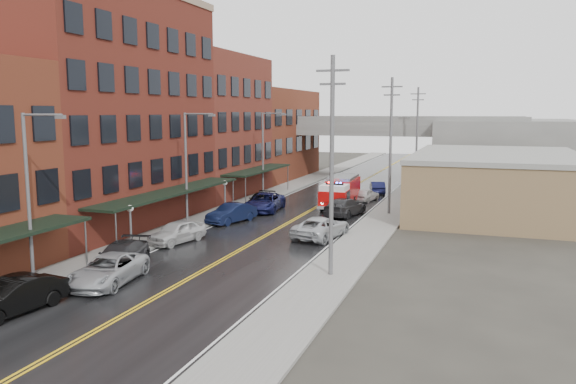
% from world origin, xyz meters
% --- Properties ---
extents(ground, '(220.00, 220.00, 0.00)m').
position_xyz_m(ground, '(0.00, 0.00, 0.00)').
color(ground, '#2D2B26').
rests_on(ground, ground).
extents(road, '(11.00, 160.00, 0.02)m').
position_xyz_m(road, '(0.00, 30.00, 0.01)').
color(road, black).
rests_on(road, ground).
extents(sidewalk_left, '(3.00, 160.00, 0.15)m').
position_xyz_m(sidewalk_left, '(-7.30, 30.00, 0.07)').
color(sidewalk_left, slate).
rests_on(sidewalk_left, ground).
extents(sidewalk_right, '(3.00, 160.00, 0.15)m').
position_xyz_m(sidewalk_right, '(7.30, 30.00, 0.07)').
color(sidewalk_right, slate).
rests_on(sidewalk_right, ground).
extents(curb_left, '(0.30, 160.00, 0.15)m').
position_xyz_m(curb_left, '(-5.65, 30.00, 0.07)').
color(curb_left, gray).
rests_on(curb_left, ground).
extents(curb_right, '(0.30, 160.00, 0.15)m').
position_xyz_m(curb_right, '(5.65, 30.00, 0.07)').
color(curb_right, gray).
rests_on(curb_right, ground).
extents(brick_building_b, '(9.00, 20.00, 18.00)m').
position_xyz_m(brick_building_b, '(-13.30, 23.00, 9.00)').
color(brick_building_b, '#5C1D18').
rests_on(brick_building_b, ground).
extents(brick_building_c, '(9.00, 15.00, 15.00)m').
position_xyz_m(brick_building_c, '(-13.30, 40.50, 7.50)').
color(brick_building_c, maroon).
rests_on(brick_building_c, ground).
extents(brick_building_far, '(9.00, 20.00, 12.00)m').
position_xyz_m(brick_building_far, '(-13.30, 58.00, 6.00)').
color(brick_building_far, '#5F2A18').
rests_on(brick_building_far, ground).
extents(tan_building, '(14.00, 22.00, 5.00)m').
position_xyz_m(tan_building, '(16.00, 40.00, 2.50)').
color(tan_building, olive).
rests_on(tan_building, ground).
extents(right_far_block, '(18.00, 30.00, 8.00)m').
position_xyz_m(right_far_block, '(18.00, 70.00, 4.00)').
color(right_far_block, slate).
rests_on(right_far_block, ground).
extents(awning_1, '(2.60, 18.00, 3.09)m').
position_xyz_m(awning_1, '(-7.49, 23.00, 2.99)').
color(awning_1, black).
rests_on(awning_1, ground).
extents(awning_2, '(2.60, 13.00, 3.09)m').
position_xyz_m(awning_2, '(-7.49, 40.50, 2.99)').
color(awning_2, black).
rests_on(awning_2, ground).
extents(globe_lamp_1, '(0.44, 0.44, 3.12)m').
position_xyz_m(globe_lamp_1, '(-6.40, 16.00, 2.31)').
color(globe_lamp_1, '#59595B').
rests_on(globe_lamp_1, ground).
extents(globe_lamp_2, '(0.44, 0.44, 3.12)m').
position_xyz_m(globe_lamp_2, '(-6.40, 30.00, 2.31)').
color(globe_lamp_2, '#59595B').
rests_on(globe_lamp_2, ground).
extents(street_lamp_0, '(2.64, 0.22, 9.00)m').
position_xyz_m(street_lamp_0, '(-6.55, 8.00, 5.19)').
color(street_lamp_0, '#59595B').
rests_on(street_lamp_0, ground).
extents(street_lamp_1, '(2.64, 0.22, 9.00)m').
position_xyz_m(street_lamp_1, '(-6.55, 24.00, 5.19)').
color(street_lamp_1, '#59595B').
rests_on(street_lamp_1, ground).
extents(street_lamp_2, '(2.64, 0.22, 9.00)m').
position_xyz_m(street_lamp_2, '(-6.55, 40.00, 5.19)').
color(street_lamp_2, '#59595B').
rests_on(street_lamp_2, ground).
extents(utility_pole_0, '(1.80, 0.24, 12.00)m').
position_xyz_m(utility_pole_0, '(7.20, 15.00, 6.31)').
color(utility_pole_0, '#59595B').
rests_on(utility_pole_0, ground).
extents(utility_pole_1, '(1.80, 0.24, 12.00)m').
position_xyz_m(utility_pole_1, '(7.20, 35.00, 6.31)').
color(utility_pole_1, '#59595B').
rests_on(utility_pole_1, ground).
extents(utility_pole_2, '(1.80, 0.24, 12.00)m').
position_xyz_m(utility_pole_2, '(7.20, 55.00, 6.31)').
color(utility_pole_2, '#59595B').
rests_on(utility_pole_2, ground).
extents(overpass, '(40.00, 10.00, 7.50)m').
position_xyz_m(overpass, '(0.00, 62.00, 5.99)').
color(overpass, slate).
rests_on(overpass, ground).
extents(fire_truck, '(3.42, 7.99, 2.88)m').
position_xyz_m(fire_truck, '(2.11, 37.68, 1.56)').
color(fire_truck, '#AC0807').
rests_on(fire_truck, ground).
extents(parked_car_left_1, '(2.35, 5.13, 1.63)m').
position_xyz_m(parked_car_left_1, '(-4.81, 4.70, 0.82)').
color(parked_car_left_1, black).
rests_on(parked_car_left_1, ground).
extents(parked_car_left_2, '(3.21, 5.74, 1.52)m').
position_xyz_m(parked_car_left_2, '(-3.60, 9.89, 0.76)').
color(parked_car_left_2, '#9EA1A6').
rests_on(parked_car_left_2, ground).
extents(parked_car_left_3, '(3.22, 5.59, 1.52)m').
position_xyz_m(parked_car_left_3, '(-4.72, 12.51, 0.76)').
color(parked_car_left_3, black).
rests_on(parked_car_left_3, ground).
extents(parked_car_left_4, '(2.84, 4.90, 1.57)m').
position_xyz_m(parked_car_left_4, '(-5.00, 19.35, 0.78)').
color(parked_car_left_4, '#BCBCBC').
rests_on(parked_car_left_4, ground).
extents(parked_car_left_5, '(2.92, 5.09, 1.58)m').
position_xyz_m(parked_car_left_5, '(-4.48, 27.20, 0.79)').
color(parked_car_left_5, '#0E1634').
rests_on(parked_car_left_5, ground).
extents(parked_car_left_6, '(3.34, 6.17, 1.64)m').
position_xyz_m(parked_car_left_6, '(-3.88, 33.20, 0.82)').
color(parked_car_left_6, '#121545').
rests_on(parked_car_left_6, ground).
extents(parked_car_left_7, '(2.30, 4.92, 1.39)m').
position_xyz_m(parked_car_left_7, '(-5.00, 34.80, 0.70)').
color(parked_car_left_7, black).
rests_on(parked_car_left_7, ground).
extents(parked_car_right_0, '(3.58, 5.99, 1.56)m').
position_xyz_m(parked_car_right_0, '(4.06, 24.16, 0.78)').
color(parked_car_right_0, '#ADB1B5').
rests_on(parked_car_right_0, ground).
extents(parked_car_right_1, '(3.24, 5.80, 1.59)m').
position_xyz_m(parked_car_right_1, '(3.60, 33.33, 0.79)').
color(parked_car_right_1, '#292A2C').
rests_on(parked_car_right_1, ground).
extents(parked_car_right_2, '(2.39, 4.22, 1.35)m').
position_xyz_m(parked_car_right_2, '(3.73, 41.99, 0.68)').
color(parked_car_right_2, silver).
rests_on(parked_car_right_2, ground).
extents(parked_car_right_3, '(2.53, 4.46, 1.39)m').
position_xyz_m(parked_car_right_3, '(3.84, 47.80, 0.70)').
color(parked_car_right_3, '#0E1034').
rests_on(parked_car_right_3, ground).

